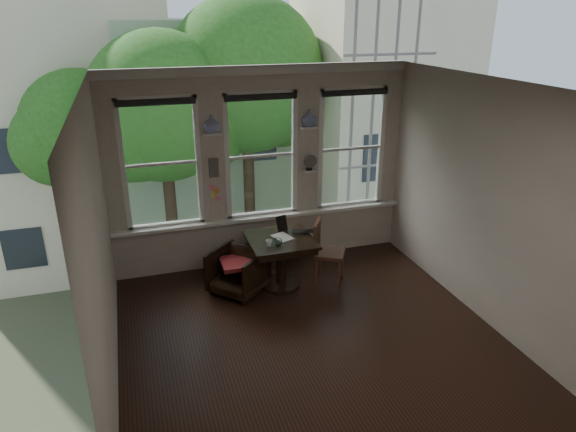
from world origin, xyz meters
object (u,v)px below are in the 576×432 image
object	(u,v)px
table	(281,263)
mug	(269,243)
armchair_left	(238,271)
side_chair_right	(330,252)
laptop	(304,233)

from	to	relation	value
table	mug	xyz separation A→B (m)	(-0.22, -0.19, 0.42)
armchair_left	side_chair_right	bearing A→B (deg)	42.68
table	laptop	distance (m)	0.54
mug	side_chair_right	bearing A→B (deg)	7.64
laptop	mug	xyz separation A→B (m)	(-0.59, -0.23, 0.03)
table	mug	bearing A→B (deg)	-139.40
laptop	mug	size ratio (longest dim) A/B	3.66
side_chair_right	mug	bearing A→B (deg)	127.90
armchair_left	mug	xyz separation A→B (m)	(0.40, -0.22, 0.48)
mug	table	bearing A→B (deg)	40.60
side_chair_right	laptop	size ratio (longest dim) A/B	2.66
side_chair_right	laptop	world-z (taller)	side_chair_right
table	side_chair_right	bearing A→B (deg)	-4.94
table	laptop	size ratio (longest dim) A/B	2.61
armchair_left	laptop	world-z (taller)	laptop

